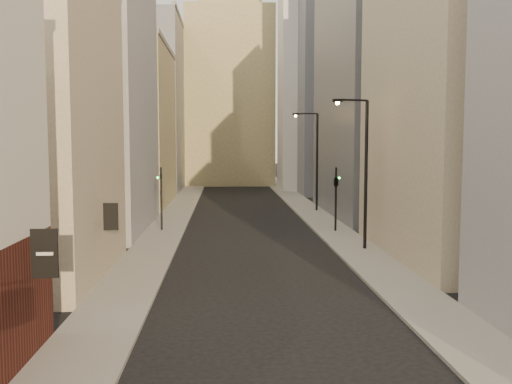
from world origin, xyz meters
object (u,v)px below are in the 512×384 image
object	(u,v)px
clock_tower	(230,77)
streetlamp_mid	(363,165)
white_tower	(308,59)
streetlamp_far	(315,156)
traffic_light_right	(336,182)
traffic_light_left	(161,186)

from	to	relation	value
clock_tower	streetlamp_mid	xyz separation A→B (m)	(7.81, -59.72, -12.16)
white_tower	streetlamp_far	distance (m)	28.65
clock_tower	streetlamp_mid	world-z (taller)	clock_tower
streetlamp_far	traffic_light_right	world-z (taller)	streetlamp_far
white_tower	streetlamp_far	world-z (taller)	white_tower
streetlamp_mid	traffic_light_right	distance (m)	7.53
streetlamp_mid	streetlamp_far	distance (m)	20.38
streetlamp_mid	traffic_light_left	world-z (taller)	streetlamp_mid
clock_tower	traffic_light_left	xyz separation A→B (m)	(-5.77, -51.25, -14.06)
streetlamp_mid	white_tower	bearing A→B (deg)	67.66
traffic_light_right	streetlamp_mid	bearing A→B (deg)	100.97
clock_tower	traffic_light_right	world-z (taller)	clock_tower
streetlamp_far	clock_tower	bearing A→B (deg)	102.69
streetlamp_far	white_tower	bearing A→B (deg)	84.42
clock_tower	white_tower	xyz separation A→B (m)	(11.00, -14.00, 0.97)
streetlamp_mid	traffic_light_left	xyz separation A→B (m)	(-13.58, 8.47, -1.90)
white_tower	streetlamp_mid	size ratio (longest dim) A/B	4.33
clock_tower	traffic_light_left	world-z (taller)	clock_tower
white_tower	traffic_light_left	world-z (taller)	white_tower
white_tower	streetlamp_far	xyz separation A→B (m)	(-3.02, -25.34, -13.03)
streetlamp_mid	streetlamp_far	size ratio (longest dim) A/B	0.98
traffic_light_right	streetlamp_far	bearing A→B (deg)	-82.60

